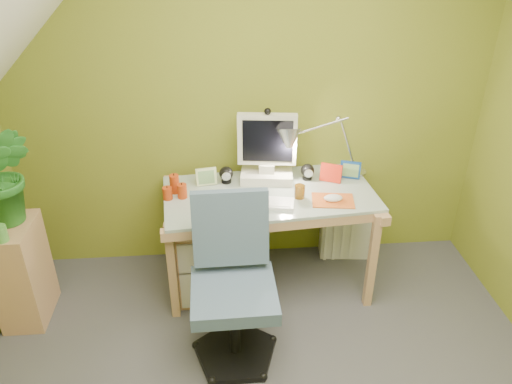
{
  "coord_description": "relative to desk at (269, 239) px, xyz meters",
  "views": [
    {
      "loc": [
        -0.21,
        -1.53,
        2.27
      ],
      "look_at": [
        0.0,
        1.0,
        0.85
      ],
      "focal_mm": 35.0,
      "sensor_mm": 36.0,
      "label": 1
    }
  ],
  "objects": [
    {
      "name": "speaker_left",
      "position": [
        -0.27,
        0.16,
        0.41
      ],
      "size": [
        0.1,
        0.1,
        0.11
      ],
      "primitive_type": null,
      "rotation": [
        0.0,
        0.0,
        0.13
      ],
      "color": "black",
      "rests_on": "desk"
    },
    {
      "name": "desk",
      "position": [
        0.0,
        0.0,
        0.0
      ],
      "size": [
        1.39,
        0.78,
        0.71
      ],
      "primitive_type": null,
      "rotation": [
        0.0,
        0.0,
        0.09
      ],
      "color": "tan",
      "rests_on": "floor"
    },
    {
      "name": "potted_plant",
      "position": [
        -1.53,
        -0.16,
        0.62
      ],
      "size": [
        0.34,
        0.28,
        0.61
      ],
      "primitive_type": "imported",
      "rotation": [
        0.0,
        0.0,
        -0.03
      ],
      "color": "#297627",
      "rests_on": "side_ledge"
    },
    {
      "name": "green_cup",
      "position": [
        -1.54,
        -0.36,
        0.37
      ],
      "size": [
        0.08,
        0.08,
        0.1
      ],
      "primitive_type": "cylinder",
      "rotation": [
        0.0,
        0.0,
        -0.05
      ],
      "color": "#54A143",
      "rests_on": "side_ledge"
    },
    {
      "name": "mousepad",
      "position": [
        0.38,
        -0.14,
        0.36
      ],
      "size": [
        0.28,
        0.22,
        0.01
      ],
      "primitive_type": "cube",
      "rotation": [
        0.0,
        0.0,
        -0.14
      ],
      "color": "#D45E21",
      "rests_on": "desk"
    },
    {
      "name": "candle_cluster",
      "position": [
        -0.6,
        0.01,
        0.42
      ],
      "size": [
        0.18,
        0.16,
        0.12
      ],
      "primitive_type": null,
      "rotation": [
        0.0,
        0.0,
        -0.09
      ],
      "color": "#B0370F",
      "rests_on": "desk"
    },
    {
      "name": "radiator",
      "position": [
        0.61,
        0.27,
        -0.17
      ],
      "size": [
        0.39,
        0.19,
        0.38
      ],
      "primitive_type": "cube",
      "rotation": [
        0.0,
        0.0,
        -0.1
      ],
      "color": "silver",
      "rests_on": "floor"
    },
    {
      "name": "speaker_right",
      "position": [
        0.27,
        0.16,
        0.41
      ],
      "size": [
        0.11,
        0.11,
        0.11
      ],
      "primitive_type": null,
      "rotation": [
        0.0,
        0.0,
        -0.22
      ],
      "color": "black",
      "rests_on": "desk"
    },
    {
      "name": "keyboard",
      "position": [
        -0.08,
        -0.14,
        0.37
      ],
      "size": [
        0.44,
        0.22,
        0.02
      ],
      "primitive_type": "cube",
      "rotation": [
        0.0,
        0.0,
        -0.2
      ],
      "color": "white",
      "rests_on": "desk"
    },
    {
      "name": "wall_back",
      "position": [
        -0.11,
        0.37,
        0.84
      ],
      "size": [
        3.2,
        0.01,
        2.4
      ],
      "primitive_type": "cube",
      "color": "olive",
      "rests_on": "floor"
    },
    {
      "name": "photo_frame_red",
      "position": [
        0.42,
        0.12,
        0.42
      ],
      "size": [
        0.14,
        0.08,
        0.12
      ],
      "primitive_type": "cube",
      "rotation": [
        0.0,
        0.0,
        -0.44
      ],
      "color": "red",
      "rests_on": "desk"
    },
    {
      "name": "mouse",
      "position": [
        0.38,
        -0.14,
        0.38
      ],
      "size": [
        0.13,
        0.1,
        0.04
      ],
      "primitive_type": "ellipsoid",
      "rotation": [
        0.0,
        0.0,
        0.21
      ],
      "color": "white",
      "rests_on": "mousepad"
    },
    {
      "name": "amber_tumbler",
      "position": [
        0.18,
        -0.08,
        0.4
      ],
      "size": [
        0.08,
        0.08,
        0.08
      ],
      "primitive_type": "cylinder",
      "rotation": [
        0.0,
        0.0,
        0.21
      ],
      "color": "#8F5814",
      "rests_on": "desk"
    },
    {
      "name": "side_ledge",
      "position": [
        -1.56,
        -0.21,
        -0.02
      ],
      "size": [
        0.25,
        0.39,
        0.68
      ],
      "primitive_type": "cube",
      "color": "tan",
      "rests_on": "floor"
    },
    {
      "name": "photo_frame_green",
      "position": [
        -0.4,
        0.14,
        0.41
      ],
      "size": [
        0.14,
        0.04,
        0.12
      ],
      "primitive_type": "cube",
      "rotation": [
        0.0,
        0.0,
        0.16
      ],
      "color": "beige",
      "rests_on": "desk"
    },
    {
      "name": "photo_frame_blue",
      "position": [
        0.56,
        0.16,
        0.41
      ],
      "size": [
        0.13,
        0.06,
        0.12
      ],
      "primitive_type": "cube",
      "rotation": [
        0.0,
        0.0,
        -0.34
      ],
      "color": "navy",
      "rests_on": "desk"
    },
    {
      "name": "task_chair",
      "position": [
        -0.26,
        -0.66,
        0.12
      ],
      "size": [
        0.53,
        0.53,
        0.95
      ],
      "primitive_type": null,
      "rotation": [
        0.0,
        0.0,
        0.02
      ],
      "color": "#465D74",
      "rests_on": "floor"
    },
    {
      "name": "desk_lamp",
      "position": [
        0.45,
        0.18,
        0.68
      ],
      "size": [
        0.64,
        0.38,
        0.64
      ],
      "primitive_type": null,
      "rotation": [
        0.0,
        0.0,
        0.21
      ],
      "color": "#B3B3B8",
      "rests_on": "desk"
    },
    {
      "name": "monitor",
      "position": [
        -0.0,
        0.18,
        0.62
      ],
      "size": [
        0.42,
        0.27,
        0.53
      ],
      "primitive_type": null,
      "rotation": [
        0.0,
        0.0,
        -0.12
      ],
      "color": "silver",
      "rests_on": "desk"
    }
  ]
}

